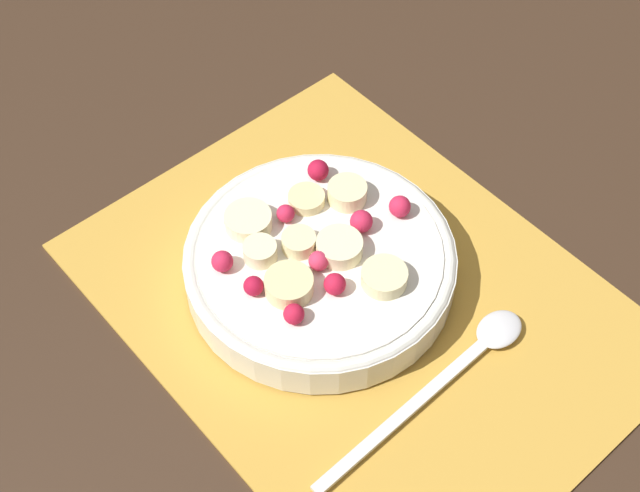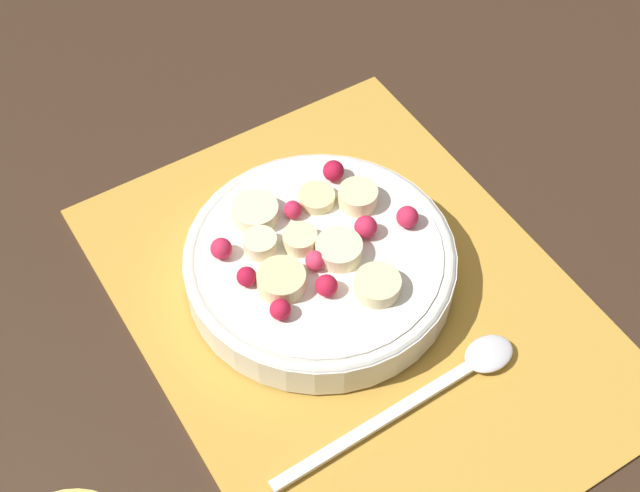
% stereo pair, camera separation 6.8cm
% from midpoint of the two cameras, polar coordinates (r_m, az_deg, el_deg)
% --- Properties ---
extents(ground_plane, '(3.00, 3.00, 0.00)m').
position_cam_midpoint_polar(ground_plane, '(0.71, 4.98, -4.01)').
color(ground_plane, '#382619').
extents(placemat, '(0.42, 0.32, 0.01)m').
position_cam_midpoint_polar(placemat, '(0.70, 5.00, -3.87)').
color(placemat, gold).
rests_on(placemat, ground_plane).
extents(fruit_bowl, '(0.21, 0.21, 0.05)m').
position_cam_midpoint_polar(fruit_bowl, '(0.70, 2.77, -1.13)').
color(fruit_bowl, silver).
rests_on(fruit_bowl, placemat).
extents(spoon, '(0.03, 0.21, 0.01)m').
position_cam_midpoint_polar(spoon, '(0.67, 10.94, -8.67)').
color(spoon, silver).
rests_on(spoon, placemat).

